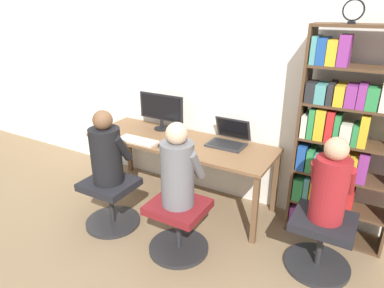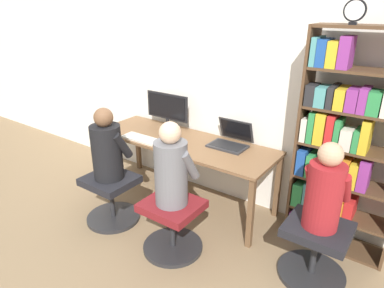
{
  "view_description": "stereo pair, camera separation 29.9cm",
  "coord_description": "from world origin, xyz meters",
  "px_view_note": "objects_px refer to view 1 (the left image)",
  "views": [
    {
      "loc": [
        1.79,
        -2.51,
        2.06
      ],
      "look_at": [
        0.26,
        0.16,
        0.81
      ],
      "focal_mm": 32.0,
      "sensor_mm": 36.0,
      "label": 1
    },
    {
      "loc": [
        2.04,
        -2.34,
        2.06
      ],
      "look_at": [
        0.26,
        0.16,
        0.81
      ],
      "focal_mm": 32.0,
      "sensor_mm": 36.0,
      "label": 2
    }
  ],
  "objects_px": {
    "laptop": "(228,139)",
    "office_chair_side": "(321,240)",
    "desk_clock": "(353,11)",
    "person_near_shelf": "(331,184)",
    "office_chair_right": "(178,224)",
    "person_at_monitor": "(106,151)",
    "bookshelf": "(336,146)",
    "desktop_monitor": "(161,110)",
    "office_chair_left": "(111,200)",
    "person_at_laptop": "(178,169)",
    "keyboard": "(138,140)"
  },
  "relations": [
    {
      "from": "desktop_monitor",
      "to": "office_chair_side",
      "type": "height_order",
      "value": "desktop_monitor"
    },
    {
      "from": "person_at_monitor",
      "to": "keyboard",
      "type": "bearing_deg",
      "value": 91.52
    },
    {
      "from": "desk_clock",
      "to": "person_near_shelf",
      "type": "distance_m",
      "value": 1.3
    },
    {
      "from": "person_at_laptop",
      "to": "bookshelf",
      "type": "distance_m",
      "value": 1.4
    },
    {
      "from": "office_chair_right",
      "to": "person_at_monitor",
      "type": "relative_size",
      "value": 0.76
    },
    {
      "from": "office_chair_right",
      "to": "person_near_shelf",
      "type": "xyz_separation_m",
      "value": [
        1.13,
        0.4,
        0.52
      ]
    },
    {
      "from": "person_at_monitor",
      "to": "office_chair_side",
      "type": "relative_size",
      "value": 1.31
    },
    {
      "from": "desktop_monitor",
      "to": "office_chair_left",
      "type": "distance_m",
      "value": 1.16
    },
    {
      "from": "bookshelf",
      "to": "person_near_shelf",
      "type": "bearing_deg",
      "value": -83.95
    },
    {
      "from": "office_chair_right",
      "to": "desk_clock",
      "type": "xyz_separation_m",
      "value": [
        1.04,
        0.82,
        1.75
      ]
    },
    {
      "from": "person_at_monitor",
      "to": "desk_clock",
      "type": "xyz_separation_m",
      "value": [
        1.83,
        0.81,
        1.22
      ]
    },
    {
      "from": "person_at_monitor",
      "to": "office_chair_side",
      "type": "distance_m",
      "value": 2.03
    },
    {
      "from": "laptop",
      "to": "person_near_shelf",
      "type": "height_order",
      "value": "person_near_shelf"
    },
    {
      "from": "person_near_shelf",
      "to": "keyboard",
      "type": "bearing_deg",
      "value": 177.32
    },
    {
      "from": "laptop",
      "to": "bookshelf",
      "type": "relative_size",
      "value": 0.2
    },
    {
      "from": "laptop",
      "to": "office_chair_side",
      "type": "distance_m",
      "value": 1.29
    },
    {
      "from": "person_at_laptop",
      "to": "office_chair_side",
      "type": "distance_m",
      "value": 1.31
    },
    {
      "from": "desktop_monitor",
      "to": "person_at_laptop",
      "type": "bearing_deg",
      "value": -49.25
    },
    {
      "from": "desktop_monitor",
      "to": "office_chair_side",
      "type": "bearing_deg",
      "value": -15.61
    },
    {
      "from": "laptop",
      "to": "person_at_monitor",
      "type": "bearing_deg",
      "value": -133.42
    },
    {
      "from": "office_chair_right",
      "to": "desk_clock",
      "type": "bearing_deg",
      "value": 38.38
    },
    {
      "from": "laptop",
      "to": "desk_clock",
      "type": "height_order",
      "value": "desk_clock"
    },
    {
      "from": "desk_clock",
      "to": "person_near_shelf",
      "type": "bearing_deg",
      "value": -78.23
    },
    {
      "from": "desktop_monitor",
      "to": "keyboard",
      "type": "bearing_deg",
      "value": -90.06
    },
    {
      "from": "person_at_monitor",
      "to": "bookshelf",
      "type": "xyz_separation_m",
      "value": [
        1.87,
        0.88,
        0.12
      ]
    },
    {
      "from": "desktop_monitor",
      "to": "person_near_shelf",
      "type": "height_order",
      "value": "person_near_shelf"
    },
    {
      "from": "office_chair_right",
      "to": "person_at_monitor",
      "type": "distance_m",
      "value": 0.95
    },
    {
      "from": "office_chair_side",
      "to": "keyboard",
      "type": "bearing_deg",
      "value": 177.17
    },
    {
      "from": "laptop",
      "to": "person_at_laptop",
      "type": "bearing_deg",
      "value": -93.37
    },
    {
      "from": "office_chair_right",
      "to": "desk_clock",
      "type": "distance_m",
      "value": 2.2
    },
    {
      "from": "person_at_monitor",
      "to": "desk_clock",
      "type": "bearing_deg",
      "value": 23.98
    },
    {
      "from": "office_chair_left",
      "to": "bookshelf",
      "type": "distance_m",
      "value": 2.17
    },
    {
      "from": "office_chair_left",
      "to": "person_at_monitor",
      "type": "xyz_separation_m",
      "value": [
        -0.0,
        0.01,
        0.53
      ]
    },
    {
      "from": "laptop",
      "to": "desk_clock",
      "type": "relative_size",
      "value": 2.15
    },
    {
      "from": "office_chair_right",
      "to": "office_chair_side",
      "type": "bearing_deg",
      "value": 19.3
    },
    {
      "from": "person_at_monitor",
      "to": "person_near_shelf",
      "type": "relative_size",
      "value": 1.02
    },
    {
      "from": "keyboard",
      "to": "desk_clock",
      "type": "height_order",
      "value": "desk_clock"
    },
    {
      "from": "laptop",
      "to": "person_at_laptop",
      "type": "xyz_separation_m",
      "value": [
        -0.05,
        -0.89,
        0.03
      ]
    },
    {
      "from": "laptop",
      "to": "office_chair_right",
      "type": "relative_size",
      "value": 0.7
    },
    {
      "from": "bookshelf",
      "to": "desk_clock",
      "type": "xyz_separation_m",
      "value": [
        -0.04,
        -0.07,
        1.1
      ]
    },
    {
      "from": "person_at_monitor",
      "to": "laptop",
      "type": "bearing_deg",
      "value": 46.58
    },
    {
      "from": "office_chair_side",
      "to": "person_near_shelf",
      "type": "relative_size",
      "value": 0.78
    },
    {
      "from": "keyboard",
      "to": "office_chair_right",
      "type": "xyz_separation_m",
      "value": [
        0.8,
        -0.49,
        -0.47
      ]
    },
    {
      "from": "laptop",
      "to": "office_chair_side",
      "type": "height_order",
      "value": "laptop"
    },
    {
      "from": "office_chair_right",
      "to": "bookshelf",
      "type": "xyz_separation_m",
      "value": [
        1.08,
        0.89,
        0.65
      ]
    },
    {
      "from": "desktop_monitor",
      "to": "person_at_monitor",
      "type": "height_order",
      "value": "person_at_monitor"
    },
    {
      "from": "office_chair_left",
      "to": "bookshelf",
      "type": "height_order",
      "value": "bookshelf"
    },
    {
      "from": "laptop",
      "to": "keyboard",
      "type": "height_order",
      "value": "laptop"
    },
    {
      "from": "office_chair_right",
      "to": "person_near_shelf",
      "type": "relative_size",
      "value": 0.78
    },
    {
      "from": "office_chair_right",
      "to": "person_at_monitor",
      "type": "bearing_deg",
      "value": 179.22
    }
  ]
}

